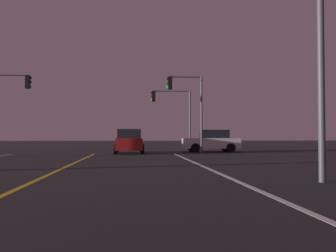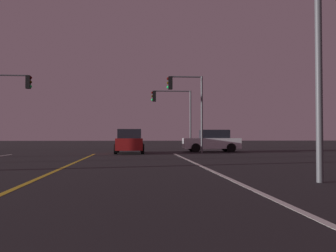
{
  "view_description": "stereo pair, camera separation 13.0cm",
  "coord_description": "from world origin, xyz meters",
  "views": [
    {
      "loc": [
        2.65,
        0.74,
        1.21
      ],
      "look_at": [
        4.77,
        23.72,
        1.84
      ],
      "focal_mm": 39.86,
      "sensor_mm": 36.0,
      "label": 1
    },
    {
      "loc": [
        2.79,
        0.74,
        1.21
      ],
      "look_at": [
        4.77,
        23.72,
        1.84
      ],
      "focal_mm": 39.86,
      "sensor_mm": 36.0,
      "label": 2
    }
  ],
  "objects": [
    {
      "name": "car_ahead_far",
      "position": [
        2.34,
        27.26,
        0.82
      ],
      "size": [
        2.02,
        4.3,
        1.7
      ],
      "rotation": [
        0.0,
        0.0,
        1.57
      ],
      "color": "black",
      "rests_on": "ground"
    },
    {
      "name": "lane_edge_right",
      "position": [
        5.44,
        10.15,
        0.0
      ],
      "size": [
        0.16,
        32.3,
        0.01
      ],
      "primitive_type": "cube",
      "color": "silver",
      "rests_on": "ground"
    },
    {
      "name": "traffic_light_near_right",
      "position": [
        6.28,
        26.8,
        4.03
      ],
      "size": [
        2.57,
        0.36,
        5.47
      ],
      "rotation": [
        0.0,
        0.0,
        3.14
      ],
      "color": "#4C4C51",
      "rests_on": "ground"
    },
    {
      "name": "car_crossing_side",
      "position": [
        8.66,
        29.15,
        0.82
      ],
      "size": [
        4.3,
        2.02,
        1.7
      ],
      "rotation": [
        0.0,
        0.0,
        3.14
      ],
      "color": "black",
      "rests_on": "ground"
    },
    {
      "name": "traffic_light_near_left",
      "position": [
        -5.93,
        26.8,
        4.02
      ],
      "size": [
        3.23,
        0.36,
        5.41
      ],
      "color": "#4C4C51",
      "rests_on": "ground"
    },
    {
      "name": "lane_center_divider",
      "position": [
        0.0,
        10.15,
        0.0
      ],
      "size": [
        0.16,
        32.3,
        0.01
      ],
      "primitive_type": "cube",
      "color": "gold",
      "rests_on": "ground"
    },
    {
      "name": "traffic_light_far_right",
      "position": [
        5.79,
        32.3,
        3.83
      ],
      "size": [
        3.44,
        0.36,
        5.11
      ],
      "rotation": [
        0.0,
        0.0,
        3.14
      ],
      "color": "#4C4C51",
      "rests_on": "ground"
    }
  ]
}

